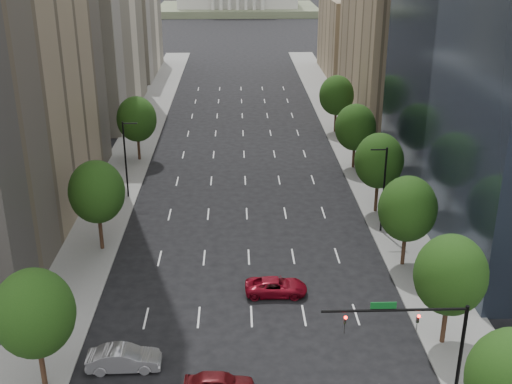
{
  "coord_description": "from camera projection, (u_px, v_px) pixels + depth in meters",
  "views": [
    {
      "loc": [
        -1.03,
        -3.02,
        28.12
      ],
      "look_at": [
        0.57,
        46.49,
        8.0
      ],
      "focal_mm": 44.74,
      "sensor_mm": 36.0,
      "label": 1
    }
  ],
  "objects": [
    {
      "name": "car_silver",
      "position": [
        124.0,
        359.0,
        44.09
      ],
      "size": [
        5.16,
        1.95,
        1.68
      ],
      "primitive_type": "imported",
      "rotation": [
        0.0,
        0.0,
        1.6
      ],
      "color": "gray",
      "rests_on": "ground"
    },
    {
      "name": "tree_right_1",
      "position": [
        451.0,
        275.0,
        45.0
      ],
      "size": [
        5.2,
        5.2,
        8.75
      ],
      "color": "#382316",
      "rests_on": "ground"
    },
    {
      "name": "filler_right",
      "position": [
        358.0,
        36.0,
        134.31
      ],
      "size": [
        14.0,
        26.0,
        16.0
      ],
      "primitive_type": "cube",
      "color": "#8C7759",
      "rests_on": "ground"
    },
    {
      "name": "tree_left_0",
      "position": [
        34.0,
        313.0,
        40.46
      ],
      "size": [
        5.2,
        5.2,
        8.75
      ],
      "color": "#382316",
      "rests_on": "ground"
    },
    {
      "name": "streetlight_ln",
      "position": [
        126.0,
        158.0,
        71.38
      ],
      "size": [
        1.7,
        0.2,
        9.0
      ],
      "color": "black",
      "rests_on": "ground"
    },
    {
      "name": "foothills",
      "position": [
        274.0,
        11.0,
        583.71
      ],
      "size": [
        720.0,
        413.0,
        263.0
      ],
      "color": "olive",
      "rests_on": "ground"
    },
    {
      "name": "filler_left",
      "position": [
        122.0,
        31.0,
        135.21
      ],
      "size": [
        14.0,
        26.0,
        18.0
      ],
      "primitive_type": "cube",
      "color": "beige",
      "rests_on": "ground"
    },
    {
      "name": "tree_right_4",
      "position": [
        355.0,
        127.0,
        80.3
      ],
      "size": [
        5.2,
        5.2,
        8.46
      ],
      "color": "#382316",
      "rests_on": "ground"
    },
    {
      "name": "tree_right_5",
      "position": [
        337.0,
        95.0,
        95.01
      ],
      "size": [
        5.2,
        5.2,
        8.75
      ],
      "color": "#382316",
      "rests_on": "ground"
    },
    {
      "name": "tree_right_2",
      "position": [
        408.0,
        209.0,
        56.17
      ],
      "size": [
        5.2,
        5.2,
        8.61
      ],
      "color": "#382316",
      "rests_on": "ground"
    },
    {
      "name": "tree_right_3",
      "position": [
        379.0,
        161.0,
        67.17
      ],
      "size": [
        5.2,
        5.2,
        8.89
      ],
      "color": "#382316",
      "rests_on": "ground"
    },
    {
      "name": "car_red_far",
      "position": [
        276.0,
        287.0,
        53.3
      ],
      "size": [
        5.24,
        2.49,
        1.44
      ],
      "primitive_type": "imported",
      "rotation": [
        0.0,
        0.0,
        1.55
      ],
      "color": "maroon",
      "rests_on": "ground"
    },
    {
      "name": "parking_tan_right",
      "position": [
        399.0,
        23.0,
        101.11
      ],
      "size": [
        14.0,
        30.0,
        30.0
      ],
      "primitive_type": "cube",
      "color": "#8C7759",
      "rests_on": "ground"
    },
    {
      "name": "traffic_signal",
      "position": [
        425.0,
        332.0,
        39.55
      ],
      "size": [
        9.12,
        0.4,
        7.38
      ],
      "color": "black",
      "rests_on": "ground"
    },
    {
      "name": "tree_left_1",
      "position": [
        97.0,
        192.0,
        58.9
      ],
      "size": [
        5.2,
        5.2,
        8.97
      ],
      "color": "#382316",
      "rests_on": "ground"
    },
    {
      "name": "midrise_cream_left",
      "position": [
        84.0,
        5.0,
        101.46
      ],
      "size": [
        14.0,
        30.0,
        35.0
      ],
      "primitive_type": "cube",
      "color": "beige",
      "rests_on": "ground"
    },
    {
      "name": "car_maroon",
      "position": [
        219.0,
        384.0,
        41.65
      ],
      "size": [
        4.73,
        2.04,
        1.59
      ],
      "primitive_type": "imported",
      "rotation": [
        0.0,
        0.0,
        1.54
      ],
      "color": "#4F0D10",
      "rests_on": "ground"
    },
    {
      "name": "tree_left_2",
      "position": [
        137.0,
        119.0,
        83.08
      ],
      "size": [
        5.2,
        5.2,
        8.68
      ],
      "color": "#382316",
      "rests_on": "ground"
    },
    {
      "name": "sidewalk_left",
      "position": [
        103.0,
        215.0,
        68.48
      ],
      "size": [
        6.0,
        200.0,
        0.15
      ],
      "primitive_type": "cube",
      "color": "slate",
      "rests_on": "ground"
    },
    {
      "name": "sidewalk_right",
      "position": [
        389.0,
        211.0,
        69.4
      ],
      "size": [
        6.0,
        200.0,
        0.15
      ],
      "primitive_type": "cube",
      "color": "slate",
      "rests_on": "ground"
    },
    {
      "name": "streetlight_rn",
      "position": [
        383.0,
        188.0,
        62.92
      ],
      "size": [
        1.7,
        0.2,
        9.0
      ],
      "color": "black",
      "rests_on": "ground"
    }
  ]
}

